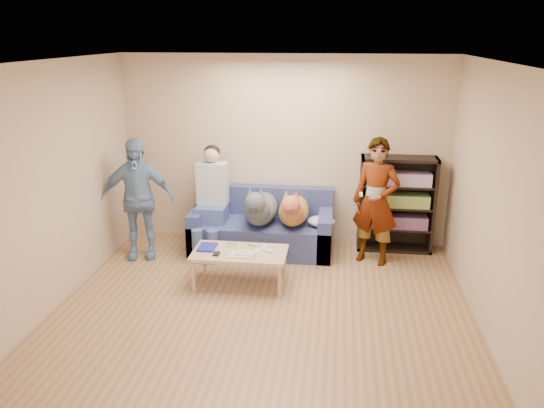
# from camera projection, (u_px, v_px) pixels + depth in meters

# --- Properties ---
(ground) EXTENTS (5.00, 5.00, 0.00)m
(ground) POSITION_uv_depth(u_px,v_px,m) (257.00, 330.00, 5.35)
(ground) COLOR olive
(ground) RESTS_ON ground
(ceiling) EXTENTS (5.00, 5.00, 0.00)m
(ceiling) POSITION_uv_depth(u_px,v_px,m) (254.00, 64.00, 4.55)
(ceiling) COLOR white
(ceiling) RESTS_ON ground
(wall_back) EXTENTS (4.50, 0.00, 4.50)m
(wall_back) POSITION_uv_depth(u_px,v_px,m) (284.00, 151.00, 7.31)
(wall_back) COLOR tan
(wall_back) RESTS_ON ground
(wall_front) EXTENTS (4.50, 0.00, 4.50)m
(wall_front) POSITION_uv_depth(u_px,v_px,m) (175.00, 368.00, 2.59)
(wall_front) COLOR tan
(wall_front) RESTS_ON ground
(wall_left) EXTENTS (0.00, 5.00, 5.00)m
(wall_left) POSITION_uv_depth(u_px,v_px,m) (30.00, 199.00, 5.22)
(wall_left) COLOR tan
(wall_left) RESTS_ON ground
(wall_right) EXTENTS (0.00, 5.00, 5.00)m
(wall_right) POSITION_uv_depth(u_px,v_px,m) (507.00, 218.00, 4.67)
(wall_right) COLOR tan
(wall_right) RESTS_ON ground
(blanket) EXTENTS (0.36, 0.31, 0.13)m
(blanket) POSITION_uv_depth(u_px,v_px,m) (321.00, 221.00, 6.97)
(blanket) COLOR #BAB9BF
(blanket) RESTS_ON sofa
(person_standing_right) EXTENTS (0.70, 0.58, 1.63)m
(person_standing_right) POSITION_uv_depth(u_px,v_px,m) (376.00, 202.00, 6.70)
(person_standing_right) COLOR gray
(person_standing_right) RESTS_ON ground
(person_standing_left) EXTENTS (1.00, 0.59, 1.60)m
(person_standing_left) POSITION_uv_depth(u_px,v_px,m) (137.00, 199.00, 6.88)
(person_standing_left) COLOR #738BB9
(person_standing_left) RESTS_ON ground
(held_controller) EXTENTS (0.04, 0.11, 0.03)m
(held_controller) POSITION_uv_depth(u_px,v_px,m) (361.00, 194.00, 6.49)
(held_controller) COLOR silver
(held_controller) RESTS_ON person_standing_right
(notebook_blue) EXTENTS (0.20, 0.26, 0.03)m
(notebook_blue) POSITION_uv_depth(u_px,v_px,m) (207.00, 247.00, 6.28)
(notebook_blue) COLOR #1C1C9A
(notebook_blue) RESTS_ON coffee_table
(papers) EXTENTS (0.26, 0.20, 0.02)m
(papers) POSITION_uv_depth(u_px,v_px,m) (242.00, 254.00, 6.09)
(papers) COLOR beige
(papers) RESTS_ON coffee_table
(magazine) EXTENTS (0.22, 0.17, 0.01)m
(magazine) POSITION_uv_depth(u_px,v_px,m) (245.00, 253.00, 6.10)
(magazine) COLOR #B0AA8D
(magazine) RESTS_ON coffee_table
(camera_silver) EXTENTS (0.11, 0.06, 0.05)m
(camera_silver) POSITION_uv_depth(u_px,v_px,m) (232.00, 245.00, 6.31)
(camera_silver) COLOR silver
(camera_silver) RESTS_ON coffee_table
(controller_a) EXTENTS (0.04, 0.13, 0.03)m
(controller_a) POSITION_uv_depth(u_px,v_px,m) (265.00, 248.00, 6.25)
(controller_a) COLOR silver
(controller_a) RESTS_ON coffee_table
(controller_b) EXTENTS (0.09, 0.06, 0.03)m
(controller_b) POSITION_uv_depth(u_px,v_px,m) (270.00, 251.00, 6.16)
(controller_b) COLOR silver
(controller_b) RESTS_ON coffee_table
(headphone_cup_a) EXTENTS (0.07, 0.07, 0.02)m
(headphone_cup_a) POSITION_uv_depth(u_px,v_px,m) (256.00, 252.00, 6.15)
(headphone_cup_a) COLOR white
(headphone_cup_a) RESTS_ON coffee_table
(headphone_cup_b) EXTENTS (0.07, 0.07, 0.02)m
(headphone_cup_b) POSITION_uv_depth(u_px,v_px,m) (257.00, 250.00, 6.22)
(headphone_cup_b) COLOR white
(headphone_cup_b) RESTS_ON coffee_table
(pen_orange) EXTENTS (0.13, 0.06, 0.01)m
(pen_orange) POSITION_uv_depth(u_px,v_px,m) (235.00, 257.00, 6.04)
(pen_orange) COLOR orange
(pen_orange) RESTS_ON coffee_table
(pen_black) EXTENTS (0.13, 0.08, 0.01)m
(pen_black) POSITION_uv_depth(u_px,v_px,m) (252.00, 246.00, 6.35)
(pen_black) COLOR black
(pen_black) RESTS_ON coffee_table
(wallet) EXTENTS (0.07, 0.12, 0.02)m
(wallet) POSITION_uv_depth(u_px,v_px,m) (216.00, 254.00, 6.11)
(wallet) COLOR black
(wallet) RESTS_ON coffee_table
(sofa) EXTENTS (1.90, 0.85, 0.82)m
(sofa) POSITION_uv_depth(u_px,v_px,m) (262.00, 230.00, 7.27)
(sofa) COLOR #515B93
(sofa) RESTS_ON ground
(person_seated) EXTENTS (0.40, 0.73, 1.47)m
(person_seated) POSITION_uv_depth(u_px,v_px,m) (211.00, 196.00, 7.08)
(person_seated) COLOR #445A97
(person_seated) RESTS_ON sofa
(dog_gray) EXTENTS (0.44, 1.26, 0.63)m
(dog_gray) POSITION_uv_depth(u_px,v_px,m) (260.00, 208.00, 6.99)
(dog_gray) COLOR #50555B
(dog_gray) RESTS_ON sofa
(dog_tan) EXTENTS (0.40, 1.16, 0.58)m
(dog_tan) POSITION_uv_depth(u_px,v_px,m) (293.00, 210.00, 6.97)
(dog_tan) COLOR #A57032
(dog_tan) RESTS_ON sofa
(coffee_table) EXTENTS (1.10, 0.60, 0.42)m
(coffee_table) POSITION_uv_depth(u_px,v_px,m) (240.00, 255.00, 6.21)
(coffee_table) COLOR tan
(coffee_table) RESTS_ON ground
(bookshelf) EXTENTS (1.00, 0.34, 1.30)m
(bookshelf) POSITION_uv_depth(u_px,v_px,m) (396.00, 202.00, 7.15)
(bookshelf) COLOR black
(bookshelf) RESTS_ON ground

